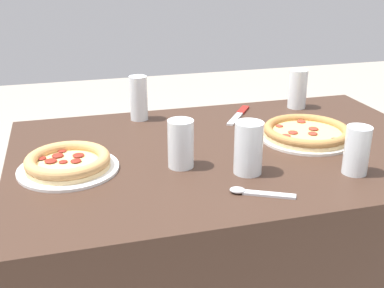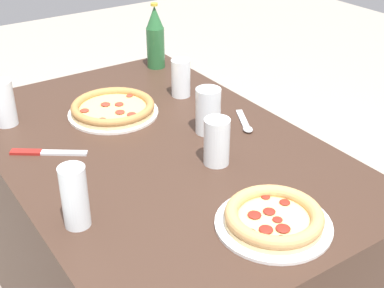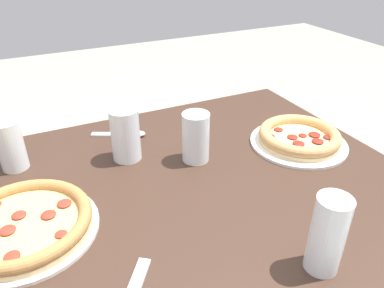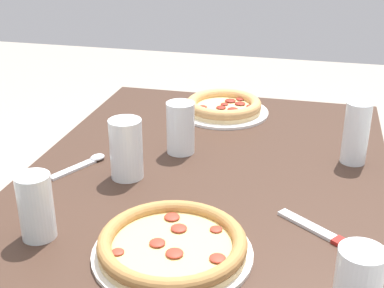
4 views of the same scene
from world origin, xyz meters
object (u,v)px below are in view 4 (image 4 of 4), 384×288
object	(u,v)px
pizza_margherita	(172,245)
glass_lemonade	(126,152)
glass_mango_juice	(356,136)
glass_iced_tea	(36,210)
knife	(330,237)
glass_red_wine	(181,131)
pizza_veggie	(224,107)
spoon	(86,163)

from	to	relation	value
pizza_margherita	glass_lemonade	xyz separation A→B (m)	(0.27, 0.18, 0.04)
glass_mango_juice	glass_lemonade	world-z (taller)	glass_mango_juice
glass_iced_tea	knife	world-z (taller)	glass_iced_tea
glass_mango_juice	knife	world-z (taller)	glass_mango_juice
glass_red_wine	glass_lemonade	size ratio (longest dim) A/B	0.94
pizza_veggie	glass_iced_tea	bearing A→B (deg)	163.30
glass_iced_tea	spoon	distance (m)	0.31
pizza_margherita	knife	xyz separation A→B (m)	(0.12, -0.27, -0.02)
glass_mango_juice	glass_iced_tea	bearing A→B (deg)	128.97
pizza_veggie	glass_lemonade	xyz separation A→B (m)	(-0.45, 0.14, 0.04)
glass_red_wine	spoon	world-z (taller)	glass_red_wine
glass_red_wine	knife	distance (m)	0.48
pizza_veggie	glass_lemonade	bearing A→B (deg)	162.93
spoon	glass_mango_juice	bearing A→B (deg)	-74.76
glass_iced_tea	glass_lemonade	world-z (taller)	glass_lemonade
pizza_margherita	glass_red_wine	xyz separation A→B (m)	(0.43, 0.10, 0.04)
pizza_margherita	glass_lemonade	distance (m)	0.33
glass_iced_tea	spoon	world-z (taller)	glass_iced_tea
glass_red_wine	knife	world-z (taller)	glass_red_wine
glass_red_wine	glass_lemonade	world-z (taller)	glass_lemonade
glass_iced_tea	glass_red_wine	distance (m)	0.46
knife	spoon	world-z (taller)	spoon
glass_lemonade	glass_mango_juice	bearing A→B (deg)	-68.19
glass_iced_tea	glass_mango_juice	world-z (taller)	glass_mango_juice
pizza_veggie	glass_mango_juice	world-z (taller)	glass_mango_juice
pizza_margherita	glass_iced_tea	world-z (taller)	glass_iced_tea
glass_mango_juice	knife	xyz separation A→B (m)	(-0.35, 0.05, -0.06)
glass_lemonade	pizza_veggie	bearing A→B (deg)	-17.07
knife	glass_mango_juice	bearing A→B (deg)	-8.35
pizza_veggie	knife	bearing A→B (deg)	-152.39
pizza_veggie	glass_iced_tea	xyz separation A→B (m)	(-0.72, 0.22, 0.04)
pizza_veggie	knife	xyz separation A→B (m)	(-0.60, -0.31, -0.02)
pizza_margherita	glass_red_wine	world-z (taller)	glass_red_wine
pizza_margherita	pizza_veggie	xyz separation A→B (m)	(0.72, 0.04, 0.00)
glass_lemonade	knife	xyz separation A→B (m)	(-0.15, -0.45, -0.06)
pizza_margherita	pizza_veggie	bearing A→B (deg)	3.37
glass_mango_juice	spoon	world-z (taller)	glass_mango_juice
pizza_veggie	glass_red_wine	xyz separation A→B (m)	(-0.30, 0.06, 0.04)
pizza_margherita	pizza_veggie	distance (m)	0.72
pizza_margherita	glass_mango_juice	xyz separation A→B (m)	(0.47, -0.32, 0.05)
pizza_veggie	spoon	xyz separation A→B (m)	(-0.42, 0.26, -0.02)
glass_mango_juice	glass_lemonade	distance (m)	0.54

